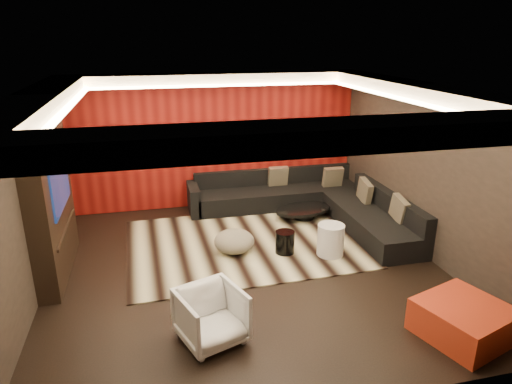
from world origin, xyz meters
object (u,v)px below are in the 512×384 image
object	(u,v)px
drum_stool	(285,242)
white_side_table	(331,240)
coffee_table	(304,213)
armchair	(211,316)
orange_ottoman	(463,320)
sectional_sofa	(310,203)

from	to	relation	value
drum_stool	white_side_table	xyz separation A→B (m)	(0.72, -0.25, 0.07)
coffee_table	armchair	size ratio (longest dim) A/B	1.62
orange_ottoman	armchair	size ratio (longest dim) A/B	1.29
drum_stool	sectional_sofa	bearing A→B (deg)	56.77
coffee_table	armchair	xyz separation A→B (m)	(-2.36, -3.41, 0.22)
drum_stool	coffee_table	bearing A→B (deg)	59.51
coffee_table	white_side_table	world-z (taller)	white_side_table
armchair	drum_stool	bearing A→B (deg)	32.97
orange_ottoman	sectional_sofa	distance (m)	4.19
white_side_table	armchair	world-z (taller)	armchair
coffee_table	white_side_table	bearing A→B (deg)	-93.84
orange_ottoman	armchair	world-z (taller)	armchair
sectional_sofa	drum_stool	bearing A→B (deg)	-123.23
armchair	sectional_sofa	distance (m)	4.34
coffee_table	sectional_sofa	bearing A→B (deg)	34.61
white_side_table	coffee_table	bearing A→B (deg)	86.16
white_side_table	drum_stool	bearing A→B (deg)	161.03
orange_ottoman	armchair	distance (m)	3.07
coffee_table	drum_stool	bearing A→B (deg)	-120.49
sectional_sofa	white_side_table	bearing A→B (deg)	-99.02
white_side_table	armchair	bearing A→B (deg)	-141.89
drum_stool	white_side_table	size ratio (longest dim) A/B	0.69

